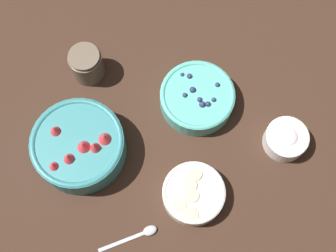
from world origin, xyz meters
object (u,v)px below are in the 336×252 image
bowl_strawberries (79,146)px  bowl_bananas (193,194)px  bowl_blueberries (197,97)px  bowl_cream (286,139)px  jar_chocolate (87,65)px

bowl_strawberries → bowl_bananas: bowl_strawberries is taller
bowl_blueberries → bowl_bananas: size_ratio=1.27×
bowl_blueberries → bowl_cream: (0.21, -0.09, -0.00)m
bowl_strawberries → bowl_blueberries: (0.26, 0.15, -0.02)m
jar_chocolate → bowl_blueberries: bearing=-12.3°
bowl_blueberries → jar_chocolate: jar_chocolate is taller
bowl_strawberries → jar_chocolate: 0.21m
bowl_blueberries → bowl_cream: size_ratio=1.78×
bowl_strawberries → bowl_blueberries: bearing=29.7°
bowl_bananas → jar_chocolate: 0.41m
bowl_blueberries → bowl_strawberries: bearing=-150.3°
bowl_strawberries → jar_chocolate: bearing=93.6°
bowl_strawberries → bowl_blueberries: bowl_strawberries is taller
bowl_strawberries → bowl_cream: (0.48, 0.06, -0.02)m
bowl_blueberries → jar_chocolate: size_ratio=2.11×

